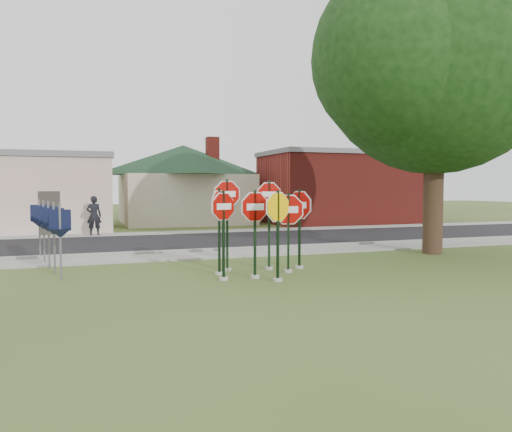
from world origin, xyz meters
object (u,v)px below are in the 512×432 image
object	(u,v)px
stop_sign_center	(255,222)
stop_sign_yellow	(278,223)
stop_sign_left	(223,224)
oak_tree	(436,56)
pedestrian	(94,216)

from	to	relation	value
stop_sign_center	stop_sign_yellow	world-z (taller)	stop_sign_yellow
stop_sign_left	oak_tree	distance (m)	10.49
oak_tree	pedestrian	world-z (taller)	oak_tree
stop_sign_center	stop_sign_yellow	xyz separation A→B (m)	(0.41, -0.60, -0.01)
stop_sign_left	pedestrian	distance (m)	13.34
stop_sign_yellow	oak_tree	xyz separation A→B (m)	(7.25, 3.11, 5.57)
oak_tree	pedestrian	bearing A→B (deg)	137.45
stop_sign_left	oak_tree	bearing A→B (deg)	16.39
pedestrian	oak_tree	bearing A→B (deg)	144.95
stop_sign_center	pedestrian	size ratio (longest dim) A/B	1.27
pedestrian	stop_sign_yellow	bearing A→B (deg)	114.61
stop_sign_yellow	stop_sign_left	xyz separation A→B (m)	(-1.27, 0.60, -0.02)
pedestrian	stop_sign_left	bearing A→B (deg)	110.16
stop_sign_yellow	pedestrian	size ratio (longest dim) A/B	1.27
stop_sign_center	oak_tree	bearing A→B (deg)	18.11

